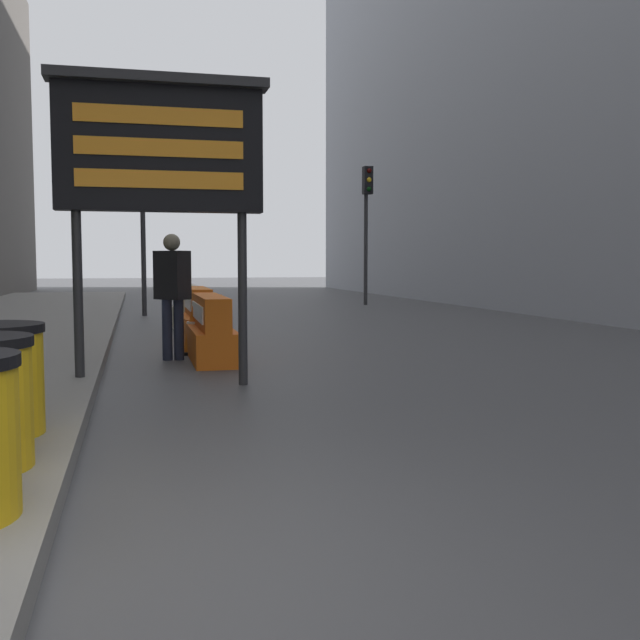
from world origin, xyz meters
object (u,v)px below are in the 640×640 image
jersey_barrier_orange_near (198,319)px  traffic_light_far_side (367,206)px  traffic_light_near_curb (142,194)px  jersey_barrier_orange_far (211,332)px  message_board (160,150)px  jersey_barrier_cream (189,312)px  pedestrian_worker (172,286)px  traffic_cone_near (222,310)px  traffic_cone_mid (193,329)px

jersey_barrier_orange_near → traffic_light_far_side: 11.82m
traffic_light_near_curb → jersey_barrier_orange_far: bearing=-84.8°
message_board → traffic_light_near_curb: (-0.08, 10.92, 0.50)m
jersey_barrier_orange_near → traffic_light_far_side: (5.99, 9.84, 2.67)m
jersey_barrier_cream → pedestrian_worker: 4.27m
traffic_light_near_curb → pedestrian_worker: traffic_light_near_curb is taller
pedestrian_worker → traffic_light_near_curb: bearing=-41.3°
traffic_cone_near → pedestrian_worker: (-1.30, -5.66, 0.70)m
traffic_cone_mid → message_board: bearing=-100.4°
jersey_barrier_orange_far → traffic_light_near_curb: traffic_light_near_curb is taller
traffic_cone_near → traffic_light_near_curb: 4.31m
message_board → traffic_cone_near: 8.39m
message_board → traffic_light_near_curb: bearing=90.4°
traffic_light_near_curb → traffic_light_far_side: traffic_light_far_side is taller
traffic_cone_near → traffic_light_far_side: 8.55m
traffic_light_near_curb → traffic_light_far_side: (6.79, 3.24, 0.06)m
traffic_light_near_curb → traffic_cone_near: bearing=-61.8°
pedestrian_worker → message_board: bearing=131.5°
traffic_cone_near → traffic_light_far_side: (5.20, 6.20, 2.75)m
jersey_barrier_orange_near → traffic_cone_mid: (-0.18, -1.40, -0.04)m
jersey_barrier_orange_far → jersey_barrier_cream: size_ratio=1.01×
jersey_barrier_orange_far → traffic_cone_mid: jersey_barrier_orange_far is taller
traffic_cone_mid → traffic_light_far_side: 13.11m
pedestrian_worker → traffic_cone_near: bearing=-56.1°
jersey_barrier_orange_far → jersey_barrier_orange_near: 2.11m
message_board → jersey_barrier_orange_near: (0.72, 4.32, -2.11)m
message_board → traffic_light_far_side: (6.71, 14.16, 0.56)m
traffic_cone_mid → traffic_light_near_curb: 8.45m
jersey_barrier_orange_near → traffic_light_near_curb: bearing=96.9°
message_board → traffic_cone_mid: message_board is taller
traffic_cone_mid → traffic_light_near_curb: traffic_light_near_curb is taller
message_board → jersey_barrier_orange_far: (0.72, 2.21, -2.13)m
traffic_light_near_curb → jersey_barrier_cream: bearing=-79.8°
jersey_barrier_orange_far → traffic_light_near_curb: 9.14m
traffic_light_far_side → pedestrian_worker: (-6.50, -11.86, -2.06)m
jersey_barrier_orange_near → traffic_cone_near: size_ratio=2.70×
jersey_barrier_cream → traffic_cone_mid: jersey_barrier_cream is taller
message_board → pedestrian_worker: 2.75m
jersey_barrier_cream → message_board: bearing=-96.3°
traffic_cone_mid → traffic_light_far_side: size_ratio=0.18×
jersey_barrier_cream → traffic_light_near_curb: (-0.79, 4.43, 2.63)m
traffic_light_near_curb → message_board: bearing=-89.6°
jersey_barrier_orange_far → traffic_light_near_curb: size_ratio=0.51×
traffic_cone_near → traffic_light_near_curb: size_ratio=0.16×
pedestrian_worker → jersey_barrier_orange_near: bearing=-57.3°
traffic_light_near_curb → traffic_cone_mid: bearing=-85.6°
jersey_barrier_cream → traffic_cone_near: jersey_barrier_cream is taller
traffic_cone_near → traffic_cone_mid: (-0.98, -5.04, 0.04)m
message_board → traffic_cone_mid: 3.67m
message_board → traffic_cone_near: message_board is taller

